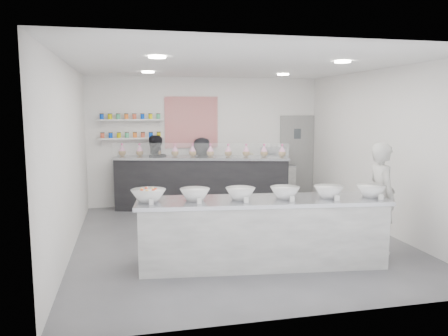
# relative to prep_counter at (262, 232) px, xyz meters

# --- Properties ---
(floor) EXTENTS (6.00, 6.00, 0.00)m
(floor) POSITION_rel_prep_counter_xyz_m (-0.04, 1.35, -0.49)
(floor) COLOR #515156
(floor) RESTS_ON ground
(ceiling) EXTENTS (6.00, 6.00, 0.00)m
(ceiling) POSITION_rel_prep_counter_xyz_m (-0.04, 1.35, 2.51)
(ceiling) COLOR white
(ceiling) RESTS_ON floor
(back_wall) EXTENTS (5.50, 0.00, 5.50)m
(back_wall) POSITION_rel_prep_counter_xyz_m (-0.04, 4.35, 1.01)
(back_wall) COLOR white
(back_wall) RESTS_ON floor
(left_wall) EXTENTS (0.00, 6.00, 6.00)m
(left_wall) POSITION_rel_prep_counter_xyz_m (-2.79, 1.35, 1.01)
(left_wall) COLOR white
(left_wall) RESTS_ON floor
(right_wall) EXTENTS (0.00, 6.00, 6.00)m
(right_wall) POSITION_rel_prep_counter_xyz_m (2.71, 1.35, 1.01)
(right_wall) COLOR white
(right_wall) RESTS_ON floor
(back_door) EXTENTS (0.88, 0.04, 2.10)m
(back_door) POSITION_rel_prep_counter_xyz_m (2.26, 4.32, 0.56)
(back_door) COLOR gray
(back_door) RESTS_ON floor
(pattern_panel) EXTENTS (1.25, 0.03, 1.20)m
(pattern_panel) POSITION_rel_prep_counter_xyz_m (-0.39, 4.33, 1.46)
(pattern_panel) COLOR #AD070F
(pattern_panel) RESTS_ON back_wall
(jar_shelf_lower) EXTENTS (1.45, 0.22, 0.04)m
(jar_shelf_lower) POSITION_rel_prep_counter_xyz_m (-1.79, 4.25, 1.11)
(jar_shelf_lower) COLOR silver
(jar_shelf_lower) RESTS_ON back_wall
(jar_shelf_upper) EXTENTS (1.45, 0.22, 0.04)m
(jar_shelf_upper) POSITION_rel_prep_counter_xyz_m (-1.79, 4.25, 1.53)
(jar_shelf_upper) COLOR silver
(jar_shelf_upper) RESTS_ON back_wall
(preserve_jars) EXTENTS (1.45, 0.10, 0.56)m
(preserve_jars) POSITION_rel_prep_counter_xyz_m (-1.79, 4.23, 1.39)
(preserve_jars) COLOR #E45B3B
(preserve_jars) RESTS_ON jar_shelf_lower
(downlight_0) EXTENTS (0.24, 0.24, 0.02)m
(downlight_0) POSITION_rel_prep_counter_xyz_m (-1.44, 0.35, 2.49)
(downlight_0) COLOR white
(downlight_0) RESTS_ON ceiling
(downlight_1) EXTENTS (0.24, 0.24, 0.02)m
(downlight_1) POSITION_rel_prep_counter_xyz_m (1.36, 0.35, 2.49)
(downlight_1) COLOR white
(downlight_1) RESTS_ON ceiling
(downlight_2) EXTENTS (0.24, 0.24, 0.02)m
(downlight_2) POSITION_rel_prep_counter_xyz_m (-1.44, 2.95, 2.49)
(downlight_2) COLOR white
(downlight_2) RESTS_ON ceiling
(downlight_3) EXTENTS (0.24, 0.24, 0.02)m
(downlight_3) POSITION_rel_prep_counter_xyz_m (1.36, 2.95, 2.49)
(downlight_3) COLOR white
(downlight_3) RESTS_ON ceiling
(prep_counter) EXTENTS (3.68, 1.23, 0.99)m
(prep_counter) POSITION_rel_prep_counter_xyz_m (0.00, 0.00, 0.00)
(prep_counter) COLOR #9B9B97
(prep_counter) RESTS_ON floor
(back_bar) EXTENTS (3.94, 1.70, 1.21)m
(back_bar) POSITION_rel_prep_counter_xyz_m (-0.26, 3.72, 0.11)
(back_bar) COLOR black
(back_bar) RESTS_ON floor
(sneeze_guard) EXTENTS (3.71, 1.01, 0.33)m
(sneeze_guard) POSITION_rel_prep_counter_xyz_m (-0.35, 3.39, 0.88)
(sneeze_guard) COLOR white
(sneeze_guard) RESTS_ON back_bar
(espresso_ledge) EXTENTS (1.21, 0.38, 0.90)m
(espresso_ledge) POSITION_rel_prep_counter_xyz_m (1.51, 4.13, -0.04)
(espresso_ledge) COLOR #9B9B97
(espresso_ledge) RESTS_ON floor
(espresso_machine) EXTENTS (0.57, 0.39, 0.43)m
(espresso_machine) POSITION_rel_prep_counter_xyz_m (1.60, 4.13, 0.62)
(espresso_machine) COLOR #93969E
(espresso_machine) RESTS_ON espresso_ledge
(cup_stacks) EXTENTS (0.24, 0.24, 0.31)m
(cup_stacks) POSITION_rel_prep_counter_xyz_m (0.96, 4.13, 0.56)
(cup_stacks) COLOR tan
(cup_stacks) RESTS_ON espresso_ledge
(prep_bowls) EXTENTS (3.71, 0.95, 0.17)m
(prep_bowls) POSITION_rel_prep_counter_xyz_m (0.00, 0.00, 0.58)
(prep_bowls) COLOR white
(prep_bowls) RESTS_ON prep_counter
(label_cards) EXTENTS (3.31, 0.04, 0.07)m
(label_cards) POSITION_rel_prep_counter_xyz_m (0.06, -0.53, 0.53)
(label_cards) COLOR white
(label_cards) RESTS_ON prep_counter
(cookie_bags) EXTENTS (3.68, 1.14, 0.28)m
(cookie_bags) POSITION_rel_prep_counter_xyz_m (-0.26, 3.72, 0.86)
(cookie_bags) COLOR #FF92CD
(cookie_bags) RESTS_ON back_bar
(woman_prep) EXTENTS (0.49, 0.68, 1.75)m
(woman_prep) POSITION_rel_prep_counter_xyz_m (2.03, 0.19, 0.38)
(woman_prep) COLOR beige
(woman_prep) RESTS_ON floor
(staff_left) EXTENTS (0.93, 0.79, 1.68)m
(staff_left) POSITION_rel_prep_counter_xyz_m (-1.30, 3.97, 0.35)
(staff_left) COLOR black
(staff_left) RESTS_ON floor
(staff_right) EXTENTS (0.86, 0.62, 1.62)m
(staff_right) POSITION_rel_prep_counter_xyz_m (-0.21, 3.97, 0.32)
(staff_right) COLOR black
(staff_right) RESTS_ON floor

